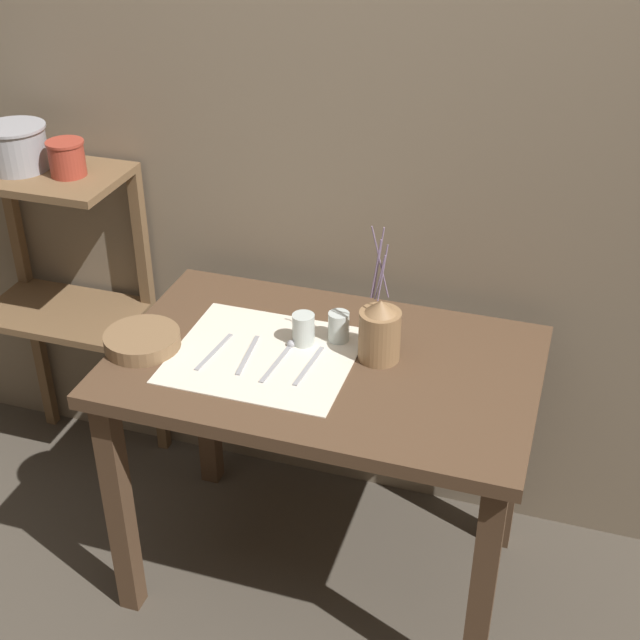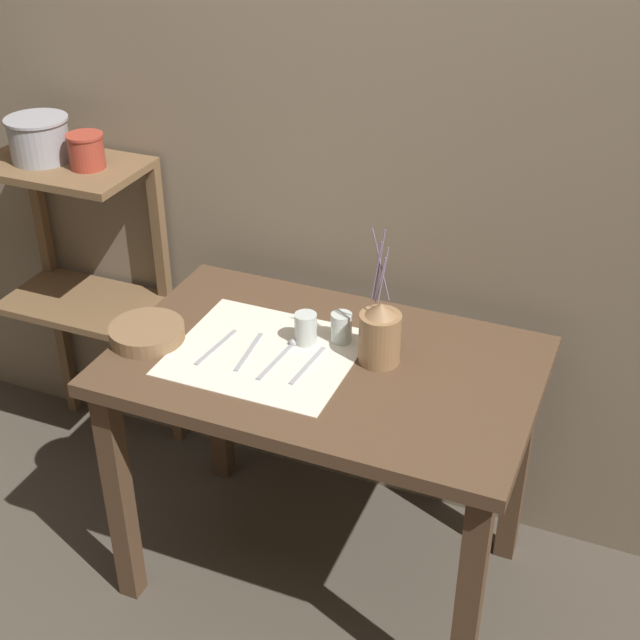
% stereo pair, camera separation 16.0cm
% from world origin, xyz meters
% --- Properties ---
extents(ground_plane, '(12.00, 12.00, 0.00)m').
position_xyz_m(ground_plane, '(0.00, 0.00, 0.00)').
color(ground_plane, '#473F35').
extents(stone_wall_back, '(7.00, 0.06, 2.40)m').
position_xyz_m(stone_wall_back, '(0.00, 0.46, 1.20)').
color(stone_wall_back, '#7A6B56').
rests_on(stone_wall_back, ground_plane).
extents(wooden_table, '(1.12, 0.71, 0.79)m').
position_xyz_m(wooden_table, '(0.00, 0.00, 0.67)').
color(wooden_table, '#4C3523').
rests_on(wooden_table, ground_plane).
extents(wooden_shelf_unit, '(0.51, 0.31, 1.10)m').
position_xyz_m(wooden_shelf_unit, '(-0.97, 0.29, 0.76)').
color(wooden_shelf_unit, brown).
rests_on(wooden_shelf_unit, ground_plane).
extents(linen_cloth, '(0.48, 0.42, 0.00)m').
position_xyz_m(linen_cloth, '(-0.16, -0.03, 0.79)').
color(linen_cloth, beige).
rests_on(linen_cloth, wooden_table).
extents(pitcher_with_flowers, '(0.11, 0.11, 0.38)m').
position_xyz_m(pitcher_with_flowers, '(0.13, 0.05, 0.87)').
color(pitcher_with_flowers, olive).
rests_on(pitcher_with_flowers, wooden_table).
extents(wooden_bowl, '(0.21, 0.21, 0.04)m').
position_xyz_m(wooden_bowl, '(-0.49, -0.09, 0.81)').
color(wooden_bowl, brown).
rests_on(wooden_bowl, wooden_table).
extents(glass_tumbler_near, '(0.06, 0.06, 0.09)m').
position_xyz_m(glass_tumbler_near, '(-0.08, 0.06, 0.83)').
color(glass_tumbler_near, '#B7C1BC').
rests_on(glass_tumbler_near, wooden_table).
extents(glass_tumbler_far, '(0.06, 0.06, 0.08)m').
position_xyz_m(glass_tumbler_far, '(0.01, 0.10, 0.83)').
color(glass_tumbler_far, '#B7C1BC').
rests_on(glass_tumbler_far, wooden_table).
extents(knife_center, '(0.03, 0.19, 0.00)m').
position_xyz_m(knife_center, '(-0.29, -0.06, 0.79)').
color(knife_center, '#939399').
rests_on(knife_center, wooden_table).
extents(fork_inner, '(0.03, 0.19, 0.00)m').
position_xyz_m(fork_inner, '(-0.20, -0.05, 0.79)').
color(fork_inner, '#939399').
rests_on(fork_inner, wooden_table).
extents(spoon_inner, '(0.03, 0.20, 0.02)m').
position_xyz_m(spoon_inner, '(-0.11, -0.01, 0.79)').
color(spoon_inner, '#939399').
rests_on(spoon_inner, wooden_table).
extents(fork_outer, '(0.03, 0.19, 0.00)m').
position_xyz_m(fork_outer, '(-0.03, -0.05, 0.79)').
color(fork_outer, '#939399').
rests_on(fork_outer, wooden_table).
extents(metal_pot_large, '(0.19, 0.19, 0.13)m').
position_xyz_m(metal_pot_large, '(-1.04, 0.26, 1.17)').
color(metal_pot_large, '#939399').
rests_on(metal_pot_large, wooden_shelf_unit).
extents(metal_pot_small, '(0.11, 0.11, 0.10)m').
position_xyz_m(metal_pot_small, '(-0.87, 0.26, 1.15)').
color(metal_pot_small, '#9E3828').
rests_on(metal_pot_small, wooden_shelf_unit).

